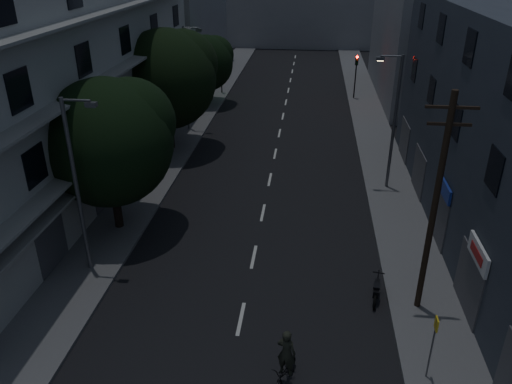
% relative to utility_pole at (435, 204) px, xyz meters
% --- Properties ---
extents(ground, '(160.00, 160.00, 0.00)m').
position_rel_utility_pole_xyz_m(ground, '(-7.14, 17.03, -4.87)').
color(ground, black).
rests_on(ground, ground).
extents(sidewalk_left, '(3.00, 90.00, 0.15)m').
position_rel_utility_pole_xyz_m(sidewalk_left, '(-14.64, 17.03, -4.79)').
color(sidewalk_left, '#565659').
rests_on(sidewalk_left, ground).
extents(sidewalk_right, '(3.00, 90.00, 0.15)m').
position_rel_utility_pole_xyz_m(sidewalk_right, '(0.36, 17.03, -4.79)').
color(sidewalk_right, '#565659').
rests_on(sidewalk_right, ground).
extents(lane_markings, '(0.15, 60.50, 0.01)m').
position_rel_utility_pole_xyz_m(lane_markings, '(-7.14, 23.28, -4.86)').
color(lane_markings, beige).
rests_on(lane_markings, ground).
extents(building_left, '(7.00, 36.00, 14.00)m').
position_rel_utility_pole_xyz_m(building_left, '(-19.12, 10.03, 2.13)').
color(building_left, '#A8A8A3').
rests_on(building_left, ground).
extents(building_far_left, '(6.00, 20.00, 16.00)m').
position_rel_utility_pole_xyz_m(building_far_left, '(-19.14, 40.03, 3.13)').
color(building_far_left, slate).
rests_on(building_far_left, ground).
extents(building_far_right, '(6.00, 20.00, 13.00)m').
position_rel_utility_pole_xyz_m(building_far_right, '(4.86, 34.03, 1.63)').
color(building_far_right, slate).
rests_on(building_far_right, ground).
extents(building_far_end, '(24.00, 8.00, 10.00)m').
position_rel_utility_pole_xyz_m(building_far_end, '(-7.14, 62.03, 0.13)').
color(building_far_end, slate).
rests_on(building_far_end, ground).
extents(tree_near, '(6.38, 6.38, 7.87)m').
position_rel_utility_pole_xyz_m(tree_near, '(-14.47, 5.02, 0.21)').
color(tree_near, black).
rests_on(tree_near, sidewalk_left).
extents(tree_mid, '(6.90, 6.90, 8.49)m').
position_rel_utility_pole_xyz_m(tree_mid, '(-14.72, 16.66, 0.59)').
color(tree_mid, black).
rests_on(tree_mid, sidewalk_left).
extents(tree_far, '(5.06, 5.06, 6.26)m').
position_rel_utility_pole_xyz_m(tree_far, '(-14.49, 28.49, -0.79)').
color(tree_far, black).
rests_on(tree_far, sidewalk_left).
extents(traffic_signal_far_right, '(0.28, 0.37, 4.10)m').
position_rel_utility_pole_xyz_m(traffic_signal_far_right, '(-0.58, 31.75, -1.77)').
color(traffic_signal_far_right, black).
rests_on(traffic_signal_far_right, sidewalk_right).
extents(traffic_signal_far_left, '(0.28, 0.37, 4.10)m').
position_rel_utility_pole_xyz_m(traffic_signal_far_left, '(-13.81, 32.32, -1.77)').
color(traffic_signal_far_left, black).
rests_on(traffic_signal_far_left, sidewalk_left).
extents(street_lamp_left_near, '(1.51, 0.25, 8.00)m').
position_rel_utility_pole_xyz_m(street_lamp_left_near, '(-14.40, 1.12, -0.27)').
color(street_lamp_left_near, slate).
rests_on(street_lamp_left_near, sidewalk_left).
extents(street_lamp_right, '(1.51, 0.25, 8.00)m').
position_rel_utility_pole_xyz_m(street_lamp_right, '(0.02, 11.51, -0.27)').
color(street_lamp_right, '#505157').
rests_on(street_lamp_right, sidewalk_right).
extents(street_lamp_left_far, '(1.51, 0.25, 8.00)m').
position_rel_utility_pole_xyz_m(street_lamp_left_far, '(-14.40, 20.95, -0.27)').
color(street_lamp_left_far, slate).
rests_on(street_lamp_left_far, sidewalk_left).
extents(utility_pole, '(1.80, 0.24, 9.00)m').
position_rel_utility_pole_xyz_m(utility_pole, '(0.00, 0.00, 0.00)').
color(utility_pole, black).
rests_on(utility_pole, sidewalk_right).
extents(bus_stop_sign, '(0.06, 0.35, 2.52)m').
position_rel_utility_pole_xyz_m(bus_stop_sign, '(-0.37, -3.87, -2.98)').
color(bus_stop_sign, '#595B60').
rests_on(bus_stop_sign, sidewalk_right).
extents(motorcycle, '(0.57, 1.74, 1.12)m').
position_rel_utility_pole_xyz_m(motorcycle, '(-1.65, 0.39, -4.42)').
color(motorcycle, black).
rests_on(motorcycle, ground).
extents(cyclist, '(1.19, 1.90, 2.27)m').
position_rel_utility_pole_xyz_m(cyclist, '(-5.17, -4.56, -4.10)').
color(cyclist, black).
rests_on(cyclist, ground).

